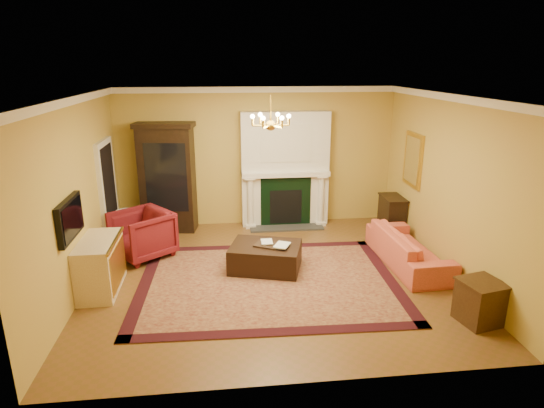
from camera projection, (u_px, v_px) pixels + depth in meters
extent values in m
cube|color=brown|center=(271.00, 276.00, 7.75)|extent=(6.00, 5.50, 0.02)
cube|color=white|center=(271.00, 95.00, 6.86)|extent=(6.00, 5.50, 0.02)
cube|color=#BD9643|center=(257.00, 157.00, 9.92)|extent=(6.00, 0.02, 3.00)
cube|color=#BD9643|center=(300.00, 263.00, 4.69)|extent=(6.00, 0.02, 3.00)
cube|color=#BD9643|center=(76.00, 197.00, 6.98)|extent=(0.02, 5.50, 3.00)
cube|color=#BD9643|center=(448.00, 186.00, 7.63)|extent=(0.02, 5.50, 3.00)
cube|color=silver|center=(285.00, 169.00, 9.90)|extent=(1.90, 0.32, 2.50)
cube|color=silver|center=(286.00, 143.00, 9.56)|extent=(1.10, 0.01, 0.80)
cube|color=black|center=(286.00, 202.00, 9.95)|extent=(1.10, 0.02, 1.10)
cube|color=black|center=(286.00, 207.00, 9.97)|extent=(0.70, 0.02, 0.75)
cube|color=#333333|center=(286.00, 227.00, 9.99)|extent=(1.60, 0.50, 0.04)
cube|color=silver|center=(285.00, 173.00, 9.87)|extent=(1.90, 0.44, 0.10)
cylinder|color=silver|center=(250.00, 202.00, 9.84)|extent=(0.14, 0.14, 1.18)
cylinder|color=silver|center=(321.00, 200.00, 10.01)|extent=(0.14, 0.14, 1.18)
cube|color=white|center=(256.00, 90.00, 9.45)|extent=(6.00, 0.08, 0.12)
cube|color=white|center=(67.00, 101.00, 6.56)|extent=(0.08, 5.50, 0.12)
cube|color=white|center=(456.00, 98.00, 7.20)|extent=(0.08, 5.50, 0.12)
cube|color=silver|center=(108.00, 195.00, 8.73)|extent=(0.08, 1.05, 2.10)
cube|color=black|center=(110.00, 196.00, 8.74)|extent=(0.02, 0.85, 1.95)
cube|color=black|center=(70.00, 219.00, 6.46)|extent=(0.08, 0.95, 0.58)
cube|color=black|center=(73.00, 219.00, 6.47)|extent=(0.01, 0.85, 0.48)
cube|color=gold|center=(413.00, 160.00, 8.91)|extent=(0.05, 0.76, 1.05)
cube|color=white|center=(412.00, 160.00, 8.91)|extent=(0.01, 0.62, 0.90)
cylinder|color=gold|center=(271.00, 109.00, 6.92)|extent=(0.03, 0.03, 0.40)
sphere|color=gold|center=(271.00, 125.00, 6.99)|extent=(0.16, 0.16, 0.16)
sphere|color=#FFE5B2|center=(289.00, 116.00, 6.98)|extent=(0.07, 0.07, 0.07)
sphere|color=#FFE5B2|center=(278.00, 114.00, 7.20)|extent=(0.07, 0.07, 0.07)
sphere|color=#FFE5B2|center=(260.00, 115.00, 7.17)|extent=(0.07, 0.07, 0.07)
sphere|color=#FFE5B2|center=(252.00, 117.00, 6.92)|extent=(0.07, 0.07, 0.07)
sphere|color=#FFE5B2|center=(263.00, 118.00, 6.71)|extent=(0.07, 0.07, 0.07)
sphere|color=#FFE5B2|center=(282.00, 118.00, 6.74)|extent=(0.07, 0.07, 0.07)
cube|color=#4F1111|center=(268.00, 281.00, 7.52)|extent=(4.33, 3.30, 0.02)
cube|color=black|center=(168.00, 180.00, 9.58)|extent=(1.16, 0.65, 2.21)
imported|color=maroon|center=(142.00, 232.00, 8.38)|extent=(1.28, 1.29, 0.97)
cylinder|color=black|center=(129.00, 244.00, 9.02)|extent=(0.28, 0.28, 0.04)
cylinder|color=black|center=(127.00, 228.00, 8.92)|extent=(0.06, 0.06, 0.65)
cylinder|color=white|center=(126.00, 212.00, 8.82)|extent=(0.41, 0.41, 0.03)
cube|color=beige|center=(100.00, 265.00, 7.15)|extent=(0.55, 1.14, 0.85)
imported|color=#E35848|center=(409.00, 243.00, 8.08)|extent=(0.70, 2.12, 0.82)
cube|color=#3B2610|center=(480.00, 303.00, 6.29)|extent=(0.60, 0.60, 0.59)
cube|color=black|center=(392.00, 215.00, 9.63)|extent=(0.40, 0.69, 0.76)
cube|color=black|center=(266.00, 257.00, 7.92)|extent=(1.38, 1.15, 0.44)
cube|color=black|center=(267.00, 245.00, 7.83)|extent=(0.51, 0.48, 0.03)
imported|color=gray|center=(261.00, 236.00, 7.84)|extent=(0.20, 0.03, 0.26)
imported|color=gray|center=(276.00, 237.00, 7.74)|extent=(0.22, 0.12, 0.31)
cylinder|color=gray|center=(259.00, 170.00, 9.78)|extent=(0.10, 0.10, 0.08)
cone|color=black|center=(259.00, 161.00, 9.72)|extent=(0.14, 0.14, 0.30)
cylinder|color=gray|center=(319.00, 168.00, 9.92)|extent=(0.11, 0.11, 0.09)
cone|color=black|center=(319.00, 158.00, 9.85)|extent=(0.16, 0.16, 0.35)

